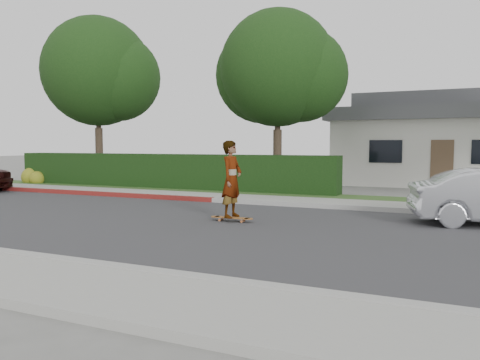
% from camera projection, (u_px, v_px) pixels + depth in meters
% --- Properties ---
extents(ground, '(120.00, 120.00, 0.00)m').
position_uv_depth(ground, '(106.00, 218.00, 12.07)').
color(ground, slate).
rests_on(ground, ground).
extents(road, '(60.00, 8.00, 0.01)m').
position_uv_depth(road, '(106.00, 218.00, 12.07)').
color(road, '#2D2D30').
rests_on(road, ground).
extents(curb_far, '(60.00, 0.20, 0.15)m').
position_uv_depth(curb_far, '(187.00, 199.00, 15.80)').
color(curb_far, '#9E9E99').
rests_on(curb_far, ground).
extents(curb_red_section, '(12.00, 0.21, 0.15)m').
position_uv_depth(curb_red_section, '(73.00, 192.00, 17.83)').
color(curb_red_section, maroon).
rests_on(curb_red_section, ground).
extents(sidewalk_far, '(60.00, 1.60, 0.12)m').
position_uv_depth(sidewalk_far, '(200.00, 196.00, 16.62)').
color(sidewalk_far, gray).
rests_on(sidewalk_far, ground).
extents(planting_strip, '(60.00, 1.60, 0.10)m').
position_uv_depth(planting_strip, '(220.00, 192.00, 18.08)').
color(planting_strip, '#2D4C1E').
rests_on(planting_strip, ground).
extents(hedge, '(15.00, 1.00, 1.50)m').
position_uv_depth(hedge, '(163.00, 172.00, 19.79)').
color(hedge, black).
rests_on(hedge, ground).
extents(flowering_shrub, '(1.40, 1.00, 0.90)m').
position_uv_depth(flowering_shrub, '(33.00, 177.00, 22.25)').
color(flowering_shrub, '#2D4C19').
rests_on(flowering_shrub, ground).
extents(tree_left, '(5.99, 5.21, 8.00)m').
position_uv_depth(tree_left, '(100.00, 75.00, 22.64)').
color(tree_left, '#33261C').
rests_on(tree_left, ground).
extents(tree_center, '(5.66, 4.84, 7.44)m').
position_uv_depth(tree_center, '(279.00, 72.00, 19.47)').
color(tree_center, '#33261C').
rests_on(tree_center, ground).
extents(house, '(10.60, 8.60, 4.30)m').
position_uv_depth(house, '(448.00, 141.00, 23.24)').
color(house, beige).
rests_on(house, ground).
extents(skateboard, '(1.11, 0.25, 0.10)m').
position_uv_depth(skateboard, '(232.00, 218.00, 11.52)').
color(skateboard, '#BA6333').
rests_on(skateboard, ground).
extents(skateboarder, '(0.50, 0.72, 1.89)m').
position_uv_depth(skateboarder, '(232.00, 179.00, 11.45)').
color(skateboarder, white).
rests_on(skateboarder, skateboard).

